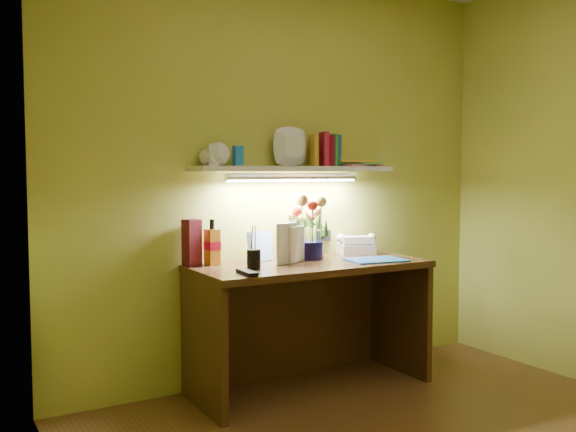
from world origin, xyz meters
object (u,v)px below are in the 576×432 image
Objects in this scene: desk at (310,326)px; desk_clock at (367,246)px; telephone at (356,244)px; whisky_bottle at (212,242)px; flower_bouquet at (306,228)px.

desk_clock is (0.58, 0.23, 0.41)m from desk.
whisky_bottle reaches higher than telephone.
telephone is at bearing 21.31° from desk.
whisky_bottle reaches higher than desk_clock.
desk is 17.83× the size of desk_clock.
whisky_bottle is at bearing 159.10° from desk.
whisky_bottle is (-0.53, 0.20, 0.51)m from desk.
whisky_bottle is (-1.12, -0.02, 0.09)m from desk_clock.
whisky_bottle is (-0.99, 0.02, 0.06)m from telephone.
desk_clock is 1.12m from whisky_bottle.
telephone is 0.85× the size of whisky_bottle.
desk_clock is at bearing 1.09° from whisky_bottle.
flower_bouquet reaches higher than whisky_bottle.
telephone is 1.00m from whisky_bottle.
flower_bouquet reaches higher than desk.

